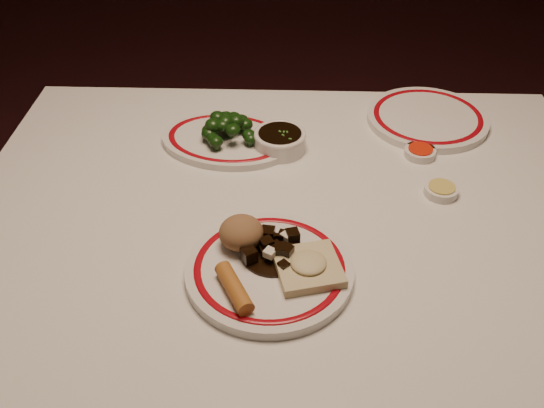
% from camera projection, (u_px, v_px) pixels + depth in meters
% --- Properties ---
extents(dining_table, '(1.20, 0.90, 0.75)m').
position_uv_depth(dining_table, '(288.00, 244.00, 1.17)').
color(dining_table, white).
rests_on(dining_table, ground).
extents(main_plate, '(0.35, 0.35, 0.02)m').
position_uv_depth(main_plate, '(269.00, 270.00, 0.97)').
color(main_plate, silver).
rests_on(main_plate, dining_table).
extents(rice_mound, '(0.07, 0.07, 0.05)m').
position_uv_depth(rice_mound, '(241.00, 233.00, 0.99)').
color(rice_mound, brown).
rests_on(rice_mound, main_plate).
extents(spring_roll, '(0.07, 0.10, 0.03)m').
position_uv_depth(spring_roll, '(234.00, 288.00, 0.91)').
color(spring_roll, '#AF6D2B').
rests_on(spring_roll, main_plate).
extents(fried_wonton, '(0.12, 0.12, 0.03)m').
position_uv_depth(fried_wonton, '(308.00, 266.00, 0.95)').
color(fried_wonton, '#C6BB8B').
rests_on(fried_wonton, main_plate).
extents(stirfry_heap, '(0.11, 0.10, 0.03)m').
position_uv_depth(stirfry_heap, '(273.00, 248.00, 0.98)').
color(stirfry_heap, black).
rests_on(stirfry_heap, main_plate).
extents(broccoli_plate, '(0.32, 0.29, 0.02)m').
position_uv_depth(broccoli_plate, '(227.00, 140.00, 1.27)').
color(broccoli_plate, silver).
rests_on(broccoli_plate, dining_table).
extents(broccoli_pile, '(0.12, 0.12, 0.05)m').
position_uv_depth(broccoli_pile, '(228.00, 126.00, 1.26)').
color(broccoli_pile, '#23471C').
rests_on(broccoli_pile, broccoli_plate).
extents(soy_bowl, '(0.11, 0.11, 0.04)m').
position_uv_depth(soy_bowl, '(280.00, 142.00, 1.25)').
color(soy_bowl, silver).
rests_on(soy_bowl, dining_table).
extents(sweet_sour_dish, '(0.06, 0.06, 0.02)m').
position_uv_depth(sweet_sour_dish, '(420.00, 152.00, 1.24)').
color(sweet_sour_dish, silver).
rests_on(sweet_sour_dish, dining_table).
extents(mustard_dish, '(0.06, 0.06, 0.02)m').
position_uv_depth(mustard_dish, '(441.00, 190.00, 1.14)').
color(mustard_dish, silver).
rests_on(mustard_dish, dining_table).
extents(far_plate, '(0.28, 0.28, 0.02)m').
position_uv_depth(far_plate, '(427.00, 118.00, 1.34)').
color(far_plate, silver).
rests_on(far_plate, dining_table).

